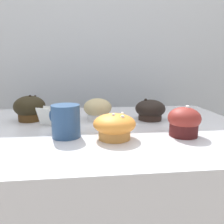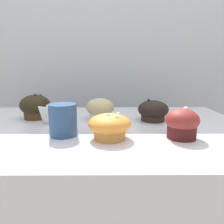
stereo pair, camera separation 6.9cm
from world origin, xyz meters
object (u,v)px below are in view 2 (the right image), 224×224
(muffin_front_right, at_px, (100,109))
(muffin_front_center, at_px, (35,107))
(muffin_front_left, at_px, (110,126))
(coffee_cup, at_px, (63,119))
(muffin_back_right, at_px, (182,123))
(muffin_back_left, at_px, (153,111))

(muffin_front_right, bearing_deg, muffin_front_center, 175.25)
(muffin_front_left, bearing_deg, muffin_front_right, 99.53)
(muffin_front_center, bearing_deg, muffin_front_right, -4.75)
(muffin_front_center, height_order, coffee_cup, muffin_front_center)
(muffin_back_right, xyz_separation_m, muffin_front_right, (-0.23, 0.20, -0.00))
(muffin_back_left, bearing_deg, muffin_back_right, -77.94)
(muffin_back_left, height_order, coffee_cup, coffee_cup)
(muffin_front_right, relative_size, coffee_cup, 1.01)
(muffin_front_center, xyz_separation_m, muffin_back_left, (0.42, -0.04, -0.01))
(muffin_front_center, relative_size, muffin_front_right, 1.08)
(muffin_back_left, distance_m, coffee_cup, 0.32)
(coffee_cup, bearing_deg, muffin_front_left, -12.85)
(muffin_back_right, xyz_separation_m, muffin_front_left, (-0.19, -0.00, -0.01))
(muffin_back_right, relative_size, muffin_front_left, 0.79)
(coffee_cup, bearing_deg, muffin_front_right, 62.17)
(muffin_back_right, height_order, muffin_front_left, muffin_back_right)
(muffin_back_left, xyz_separation_m, coffee_cup, (-0.28, -0.16, 0.01))
(muffin_back_left, bearing_deg, coffee_cup, -149.90)
(muffin_back_left, relative_size, coffee_cup, 1.08)
(coffee_cup, bearing_deg, muffin_back_left, 30.10)
(muffin_back_left, bearing_deg, muffin_front_center, 175.21)
(muffin_front_right, distance_m, coffee_cup, 0.20)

